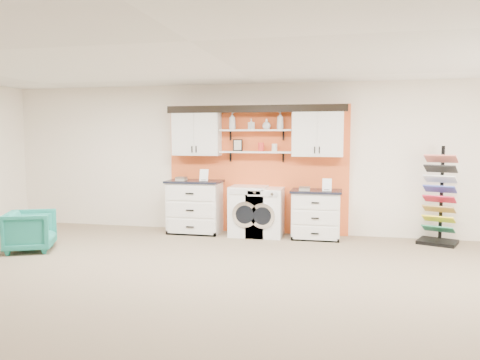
% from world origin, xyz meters
% --- Properties ---
extents(floor, '(10.00, 10.00, 0.00)m').
position_xyz_m(floor, '(0.00, 0.00, 0.00)').
color(floor, '#8C745E').
rests_on(floor, ground).
extents(ceiling, '(10.00, 10.00, 0.00)m').
position_xyz_m(ceiling, '(0.00, 0.00, 2.80)').
color(ceiling, white).
rests_on(ceiling, wall_back).
extents(wall_back, '(10.00, 0.00, 10.00)m').
position_xyz_m(wall_back, '(0.00, 4.00, 1.40)').
color(wall_back, '#F1E4D0').
rests_on(wall_back, floor).
extents(accent_panel, '(3.40, 0.07, 2.40)m').
position_xyz_m(accent_panel, '(0.00, 3.96, 1.20)').
color(accent_panel, '#E55B27').
rests_on(accent_panel, wall_back).
extents(upper_cabinet_left, '(0.90, 0.35, 0.84)m').
position_xyz_m(upper_cabinet_left, '(-1.13, 3.79, 1.88)').
color(upper_cabinet_left, white).
rests_on(upper_cabinet_left, wall_back).
extents(upper_cabinet_right, '(0.90, 0.35, 0.84)m').
position_xyz_m(upper_cabinet_right, '(1.13, 3.79, 1.88)').
color(upper_cabinet_right, white).
rests_on(upper_cabinet_right, wall_back).
extents(shelf_lower, '(1.32, 0.28, 0.03)m').
position_xyz_m(shelf_lower, '(0.00, 3.80, 1.53)').
color(shelf_lower, white).
rests_on(shelf_lower, wall_back).
extents(shelf_upper, '(1.32, 0.28, 0.03)m').
position_xyz_m(shelf_upper, '(0.00, 3.80, 1.93)').
color(shelf_upper, white).
rests_on(shelf_upper, wall_back).
extents(crown_molding, '(3.30, 0.41, 0.13)m').
position_xyz_m(crown_molding, '(0.00, 3.81, 2.33)').
color(crown_molding, black).
rests_on(crown_molding, wall_back).
extents(picture_frame, '(0.18, 0.02, 0.22)m').
position_xyz_m(picture_frame, '(-0.35, 3.85, 1.66)').
color(picture_frame, black).
rests_on(picture_frame, shelf_lower).
extents(canister_red, '(0.11, 0.11, 0.16)m').
position_xyz_m(canister_red, '(0.10, 3.80, 1.62)').
color(canister_red, red).
rests_on(canister_red, shelf_lower).
extents(canister_cream, '(0.10, 0.10, 0.14)m').
position_xyz_m(canister_cream, '(0.35, 3.80, 1.61)').
color(canister_cream, silver).
rests_on(canister_cream, shelf_lower).
extents(base_cabinet_left, '(1.02, 0.66, 1.00)m').
position_xyz_m(base_cabinet_left, '(-1.13, 3.64, 0.50)').
color(base_cabinet_left, white).
rests_on(base_cabinet_left, floor).
extents(base_cabinet_right, '(0.89, 0.66, 0.87)m').
position_xyz_m(base_cabinet_right, '(1.13, 3.64, 0.44)').
color(base_cabinet_right, white).
rests_on(base_cabinet_right, floor).
extents(washer, '(0.65, 0.71, 0.91)m').
position_xyz_m(washer, '(-0.10, 3.64, 0.46)').
color(washer, white).
rests_on(washer, floor).
extents(dryer, '(0.63, 0.71, 0.88)m').
position_xyz_m(dryer, '(0.22, 3.64, 0.44)').
color(dryer, white).
rests_on(dryer, floor).
extents(sample_rack, '(0.75, 0.69, 1.66)m').
position_xyz_m(sample_rack, '(3.19, 3.67, 0.53)').
color(sample_rack, black).
rests_on(sample_rack, floor).
extents(armchair, '(0.92, 0.91, 0.64)m').
position_xyz_m(armchair, '(-3.27, 1.75, 0.32)').
color(armchair, '#1B8274').
rests_on(armchair, floor).
extents(soap_bottle_a, '(0.17, 0.17, 0.32)m').
position_xyz_m(soap_bottle_a, '(-0.44, 3.80, 2.10)').
color(soap_bottle_a, silver).
rests_on(soap_bottle_a, shelf_upper).
extents(soap_bottle_b, '(0.13, 0.13, 0.20)m').
position_xyz_m(soap_bottle_b, '(-0.08, 3.80, 2.04)').
color(soap_bottle_b, silver).
rests_on(soap_bottle_b, shelf_upper).
extents(soap_bottle_c, '(0.21, 0.21, 0.19)m').
position_xyz_m(soap_bottle_c, '(0.20, 3.80, 2.04)').
color(soap_bottle_c, silver).
rests_on(soap_bottle_c, shelf_upper).
extents(soap_bottle_d, '(0.17, 0.17, 0.32)m').
position_xyz_m(soap_bottle_d, '(0.45, 3.80, 2.10)').
color(soap_bottle_d, silver).
rests_on(soap_bottle_d, shelf_upper).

